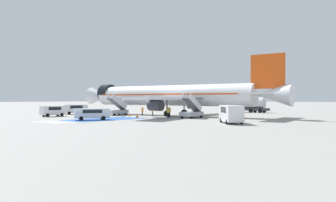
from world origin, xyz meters
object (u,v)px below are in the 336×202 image
(traffic_cone_1, at_px, (137,116))
(traffic_cone_2, at_px, (130,115))
(service_van_3, at_px, (76,108))
(ground_crew_0, at_px, (170,111))
(service_van_1, at_px, (92,113))
(service_van_2, at_px, (53,110))
(traffic_cone_0, at_px, (102,115))
(service_van_0, at_px, (231,113))
(boarding_stairs_aft, at_px, (192,112))
(airliner, at_px, (171,95))
(fuel_tanker, at_px, (250,105))
(ground_crew_3, at_px, (152,111))
(ground_crew_1, at_px, (168,112))
(ground_crew_2, at_px, (142,111))
(boarding_stairs_forward, at_px, (117,110))

(traffic_cone_1, xyz_separation_m, traffic_cone_2, (-4.50, 2.35, -0.07))
(service_van_3, relative_size, ground_crew_0, 2.79)
(ground_crew_0, bearing_deg, service_van_3, -94.84)
(service_van_1, relative_size, service_van_2, 1.23)
(traffic_cone_0, distance_m, traffic_cone_2, 5.12)
(service_van_0, xyz_separation_m, service_van_3, (-37.96, 1.10, -0.20))
(service_van_1, height_order, service_van_3, service_van_3)
(boarding_stairs_aft, xyz_separation_m, traffic_cone_2, (-12.42, -3.04, -0.75))
(airliner, height_order, ground_crew_0, airliner)
(fuel_tanker, relative_size, ground_crew_3, 5.25)
(fuel_tanker, bearing_deg, service_van_0, -158.89)
(ground_crew_1, distance_m, traffic_cone_2, 9.22)
(boarding_stairs_aft, relative_size, ground_crew_2, 3.11)
(service_van_1, bearing_deg, traffic_cone_1, -62.83)
(ground_crew_0, height_order, ground_crew_1, ground_crew_0)
(service_van_1, distance_m, ground_crew_1, 13.11)
(service_van_3, height_order, ground_crew_3, service_van_3)
(service_van_1, relative_size, traffic_cone_0, 12.07)
(traffic_cone_1, bearing_deg, traffic_cone_0, -164.98)
(traffic_cone_0, xyz_separation_m, traffic_cone_1, (7.28, 1.95, 0.11))
(boarding_stairs_aft, distance_m, service_van_0, 13.19)
(service_van_0, relative_size, service_van_2, 1.18)
(service_van_0, bearing_deg, traffic_cone_1, -48.17)
(service_van_3, bearing_deg, ground_crew_3, -131.92)
(airliner, xyz_separation_m, service_van_3, (-18.79, -9.05, -2.70))
(ground_crew_0, bearing_deg, traffic_cone_2, -90.95)
(traffic_cone_2, bearing_deg, ground_crew_2, 61.73)
(fuel_tanker, height_order, traffic_cone_1, fuel_tanker)
(service_van_0, height_order, service_van_3, service_van_0)
(ground_crew_2, bearing_deg, fuel_tanker, -93.03)
(service_van_3, bearing_deg, traffic_cone_2, -141.07)
(fuel_tanker, bearing_deg, boarding_stairs_forward, 152.11)
(airliner, xyz_separation_m, ground_crew_2, (-3.49, -4.40, -2.92))
(service_van_0, distance_m, service_van_2, 34.18)
(service_van_1, bearing_deg, ground_crew_3, -55.02)
(service_van_3, distance_m, ground_crew_1, 23.47)
(service_van_1, relative_size, ground_crew_2, 3.16)
(traffic_cone_1, bearing_deg, service_van_1, -93.03)
(fuel_tanker, bearing_deg, boarding_stairs_aft, -175.86)
(service_van_0, relative_size, ground_crew_2, 3.04)
(boarding_stairs_forward, height_order, service_van_0, boarding_stairs_forward)
(boarding_stairs_forward, distance_m, ground_crew_2, 6.07)
(fuel_tanker, height_order, ground_crew_2, fuel_tanker)
(service_van_0, distance_m, service_van_3, 37.98)
(boarding_stairs_aft, distance_m, fuel_tanker, 27.25)
(fuel_tanker, relative_size, service_van_1, 1.68)
(airliner, xyz_separation_m, ground_crew_0, (3.36, -4.33, -2.88))
(ground_crew_1, bearing_deg, ground_crew_2, 161.40)
(airliner, relative_size, ground_crew_3, 25.47)
(service_van_1, height_order, ground_crew_2, service_van_1)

